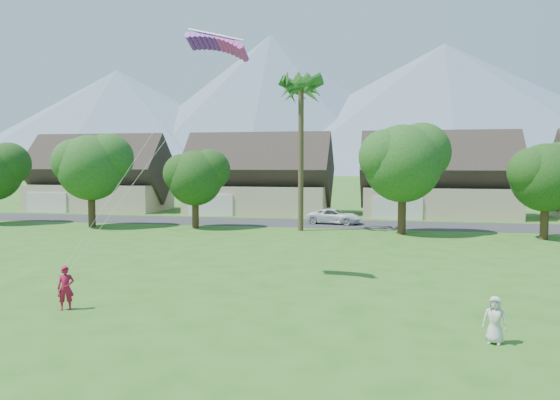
% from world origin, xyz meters
% --- Properties ---
extents(ground, '(500.00, 500.00, 0.00)m').
position_xyz_m(ground, '(0.00, 0.00, 0.00)').
color(ground, '#2D6019').
rests_on(ground, ground).
extents(street, '(90.00, 7.00, 0.01)m').
position_xyz_m(street, '(0.00, 34.00, 0.01)').
color(street, '#2D2D30').
rests_on(street, ground).
extents(kite_flyer, '(0.72, 0.64, 1.67)m').
position_xyz_m(kite_flyer, '(-6.91, 3.30, 0.83)').
color(kite_flyer, '#A21232').
rests_on(kite_flyer, ground).
extents(watcher, '(0.83, 0.66, 1.48)m').
position_xyz_m(watcher, '(8.26, 2.43, 0.74)').
color(watcher, silver).
rests_on(watcher, ground).
extents(parked_car, '(5.18, 3.04, 1.35)m').
position_xyz_m(parked_car, '(0.19, 34.00, 0.68)').
color(parked_car, white).
rests_on(parked_car, ground).
extents(mountain_ridge, '(540.00, 240.00, 70.00)m').
position_xyz_m(mountain_ridge, '(10.40, 260.00, 29.07)').
color(mountain_ridge, slate).
rests_on(mountain_ridge, ground).
extents(houses_row, '(72.75, 8.19, 8.86)m').
position_xyz_m(houses_row, '(0.49, 42.99, 3.44)').
color(houses_row, beige).
rests_on(houses_row, ground).
extents(tree_row, '(62.27, 6.67, 8.45)m').
position_xyz_m(tree_row, '(-1.14, 27.92, 4.89)').
color(tree_row, '#47301C').
rests_on(tree_row, ground).
extents(fan_palm, '(3.00, 3.00, 13.80)m').
position_xyz_m(fan_palm, '(-2.00, 28.50, 11.80)').
color(fan_palm, '#4C3D26').
rests_on(fan_palm, ground).
extents(parafoil_kite, '(3.09, 1.20, 0.50)m').
position_xyz_m(parafoil_kite, '(-2.79, 9.54, 11.08)').
color(parafoil_kite, '#6417AE').
rests_on(parafoil_kite, ground).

